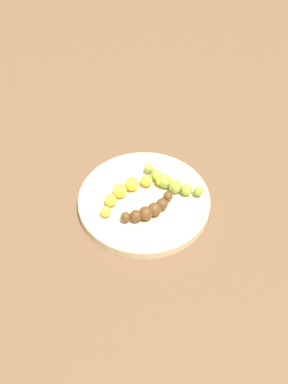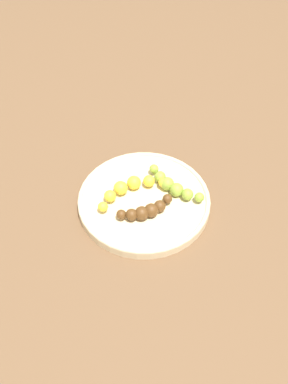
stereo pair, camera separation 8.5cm
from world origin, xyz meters
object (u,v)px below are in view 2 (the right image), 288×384
(banana_overripe, at_px, (146,211))
(banana_yellow, at_px, (129,188))
(fruit_bowl, at_px, (144,200))
(banana_green, at_px, (173,186))

(banana_overripe, bearing_deg, banana_yellow, -171.62)
(fruit_bowl, height_order, banana_green, banana_green)
(banana_yellow, bearing_deg, banana_overripe, -178.45)
(fruit_bowl, relative_size, banana_overripe, 2.87)
(banana_overripe, height_order, banana_green, same)
(banana_yellow, relative_size, banana_overripe, 1.24)
(fruit_bowl, relative_size, banana_yellow, 2.32)
(fruit_bowl, bearing_deg, banana_overripe, -68.27)
(banana_yellow, distance_m, banana_green, 0.09)
(fruit_bowl, relative_size, banana_green, 2.15)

